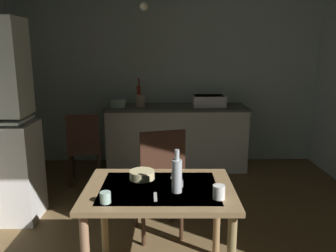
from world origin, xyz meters
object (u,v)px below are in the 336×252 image
(mixing_bowl_counter, at_px, (118,103))
(chair_far_side, at_px, (160,182))
(hand_pump, at_px, (139,94))
(chair_by_counter, at_px, (84,147))
(teacup_mint, at_px, (105,197))
(serving_bowl_wide, at_px, (142,175))
(glass_bottle, at_px, (177,175))
(sink_basin, at_px, (209,101))
(dining_table, at_px, (159,201))

(mixing_bowl_counter, bearing_deg, chair_far_side, -72.51)
(hand_pump, bearing_deg, mixing_bowl_counter, -161.07)
(chair_by_counter, height_order, teacup_mint, chair_by_counter)
(serving_bowl_wide, height_order, glass_bottle, glass_bottle)
(mixing_bowl_counter, bearing_deg, teacup_mint, -84.73)
(mixing_bowl_counter, relative_size, chair_by_counter, 0.22)
(serving_bowl_wide, bearing_deg, teacup_mint, -116.86)
(sink_basin, distance_m, mixing_bowl_counter, 1.24)
(glass_bottle, bearing_deg, mixing_bowl_counter, 105.47)
(dining_table, height_order, chair_by_counter, chair_by_counter)
(teacup_mint, bearing_deg, glass_bottle, 19.29)
(chair_by_counter, bearing_deg, hand_pump, 45.35)
(mixing_bowl_counter, distance_m, chair_far_side, 1.95)
(serving_bowl_wide, bearing_deg, mixing_bowl_counter, 101.24)
(sink_basin, distance_m, serving_bowl_wide, 2.44)
(hand_pump, distance_m, dining_table, 2.56)
(mixing_bowl_counter, height_order, dining_table, mixing_bowl_counter)
(serving_bowl_wide, bearing_deg, chair_by_counter, 115.45)
(chair_by_counter, relative_size, teacup_mint, 12.74)
(mixing_bowl_counter, relative_size, glass_bottle, 0.69)
(sink_basin, bearing_deg, chair_by_counter, -159.42)
(chair_far_side, bearing_deg, mixing_bowl_counter, 107.49)
(mixing_bowl_counter, xyz_separation_m, glass_bottle, (0.69, -2.49, -0.08))
(chair_by_counter, bearing_deg, chair_far_side, -53.61)
(sink_basin, height_order, hand_pump, hand_pump)
(mixing_bowl_counter, height_order, chair_far_side, chair_far_side)
(dining_table, xyz_separation_m, chair_far_side, (-0.00, 0.60, -0.10))
(sink_basin, bearing_deg, teacup_mint, -110.27)
(chair_far_side, relative_size, chair_by_counter, 1.11)
(serving_bowl_wide, distance_m, glass_bottle, 0.36)
(chair_far_side, height_order, serving_bowl_wide, chair_far_side)
(hand_pump, xyz_separation_m, dining_table, (0.30, -2.51, -0.42))
(sink_basin, distance_m, chair_far_side, 2.03)
(mixing_bowl_counter, xyz_separation_m, serving_bowl_wide, (0.45, -2.25, -0.17))
(dining_table, height_order, glass_bottle, glass_bottle)
(hand_pump, distance_m, teacup_mint, 2.76)
(chair_by_counter, relative_size, glass_bottle, 3.09)
(sink_basin, xyz_separation_m, chair_far_side, (-0.67, -1.87, -0.44))
(hand_pump, xyz_separation_m, glass_bottle, (0.41, -2.59, -0.20))
(mixing_bowl_counter, xyz_separation_m, dining_table, (0.57, -2.41, -0.30))
(dining_table, relative_size, chair_far_side, 1.03)
(sink_basin, xyz_separation_m, dining_table, (-0.67, -2.46, -0.33))
(hand_pump, relative_size, serving_bowl_wide, 2.13)
(sink_basin, relative_size, chair_far_side, 0.44)
(hand_pump, height_order, chair_by_counter, hand_pump)
(dining_table, xyz_separation_m, teacup_mint, (-0.33, -0.23, 0.14))
(chair_far_side, relative_size, teacup_mint, 14.19)
(sink_basin, height_order, mixing_bowl_counter, sink_basin)
(hand_pump, xyz_separation_m, chair_far_side, (0.29, -1.91, -0.53))
(dining_table, relative_size, teacup_mint, 14.59)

